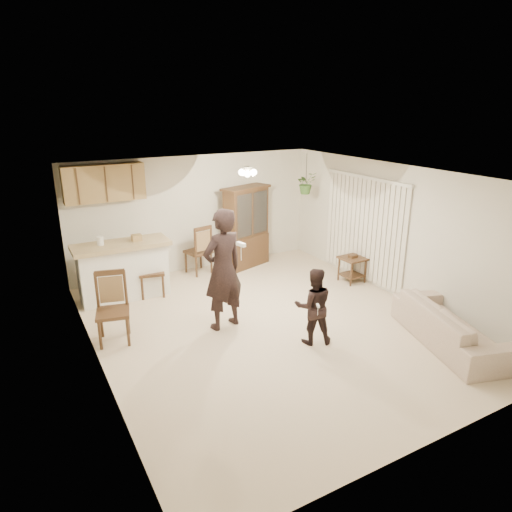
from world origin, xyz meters
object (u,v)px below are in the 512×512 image
adult (223,276)px  chair_hutch_left (152,280)px  china_hutch (246,227)px  chair_bar (114,323)px  child (314,302)px  sofa (450,322)px  chair_hutch_right (198,259)px  side_table (352,269)px

adult → chair_hutch_left: bearing=-82.4°
china_hutch → chair_bar: bearing=-166.2°
child → chair_hutch_left: size_ratio=1.27×
sofa → child: 2.12m
sofa → adult: (-2.80, 2.19, 0.53)m
china_hutch → chair_bar: size_ratio=1.63×
china_hutch → sofa: bearing=-94.9°
chair_hutch_right → adult: bearing=64.0°
china_hutch → chair_bar: 4.07m
child → china_hutch: size_ratio=0.74×
sofa → chair_hutch_right: bearing=42.1°
chair_hutch_left → sofa: bearing=-36.7°
sofa → chair_hutch_left: size_ratio=1.76×
chair_bar → adult: bearing=1.8°
chair_bar → chair_hutch_right: (2.30, 2.20, -0.01)m
chair_hutch_right → side_table: bearing=128.9°
china_hutch → chair_hutch_right: (-1.13, 0.09, -0.59)m
side_table → chair_hutch_left: 4.06m
sofa → chair_hutch_right: (-2.21, 4.76, -0.06)m
chair_bar → chair_hutch_left: size_ratio=1.04×
chair_bar → chair_hutch_left: chair_bar is taller
adult → side_table: bearing=177.7°
sofa → china_hutch: size_ratio=1.03×
sofa → side_table: 2.76m
child → adult: bearing=-25.7°
side_table → chair_bar: chair_bar is taller
sofa → chair_bar: 5.18m
child → chair_bar: child is taller
china_hutch → chair_hutch_right: size_ratio=1.67×
adult → chair_bar: (-1.71, 0.36, -0.59)m
chair_hutch_left → chair_hutch_right: bearing=42.2°
side_table → chair_hutch_left: (-3.84, 1.33, 0.03)m
chair_hutch_left → child: bearing=-48.5°
chair_hutch_left → chair_hutch_right: chair_hutch_right is taller
chair_bar → sofa: bearing=-15.8°
child → chair_hutch_right: child is taller
china_hutch → side_table: 2.50m
chair_bar → china_hutch: bearing=45.5°
child → china_hutch: china_hutch is taller
sofa → side_table: sofa is taller
china_hutch → chair_hutch_left: 2.53m
china_hutch → chair_hutch_left: bearing=176.6°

